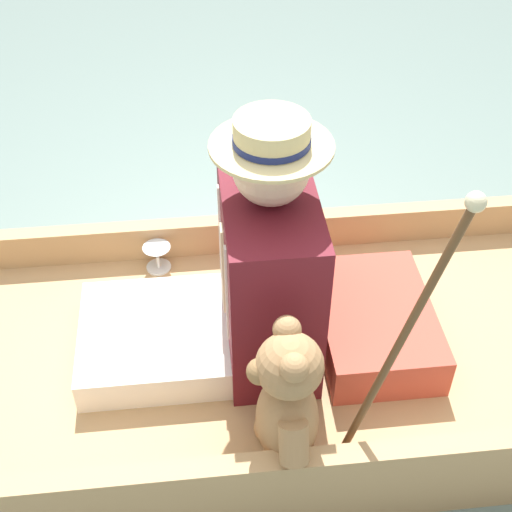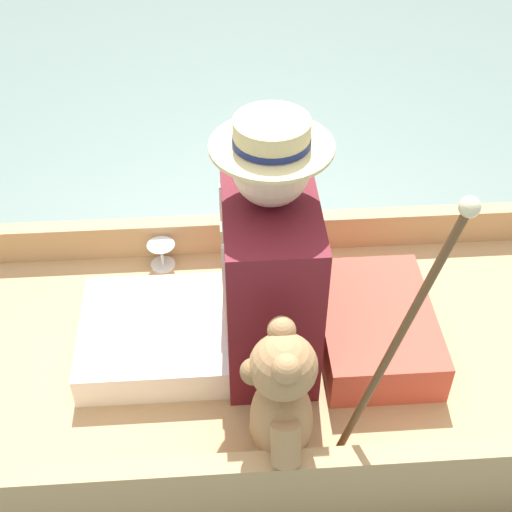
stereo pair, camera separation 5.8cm
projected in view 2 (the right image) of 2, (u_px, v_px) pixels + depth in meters
The scene contains 7 objects.
ground_plane at pixel (249, 380), 2.33m from camera, with size 16.00×16.00×0.00m, color slate.
punt_boat at pixel (249, 362), 2.27m from camera, with size 1.03×3.21×0.29m.
seat_cushion at pixel (375, 326), 2.20m from camera, with size 0.49×0.34×0.14m.
seated_person at pixel (244, 277), 2.06m from camera, with size 0.48×0.73×0.80m.
teddy_bear at pixel (280, 403), 1.81m from camera, with size 0.32×0.19×0.46m.
wine_glass at pixel (162, 251), 2.47m from camera, with size 0.10×0.10×0.09m.
walking_cane at pixel (403, 331), 1.59m from camera, with size 0.04×0.24×0.88m.
Camera 2 is at (-1.47, 0.08, 1.86)m, focal length 50.00 mm.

